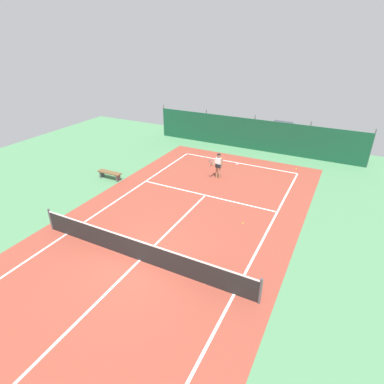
# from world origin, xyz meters

# --- Properties ---
(ground_plane) EXTENTS (36.00, 36.00, 0.00)m
(ground_plane) POSITION_xyz_m (0.00, 0.00, 0.00)
(ground_plane) COLOR #4C8456
(court_surface) EXTENTS (11.02, 26.60, 0.01)m
(court_surface) POSITION_xyz_m (0.00, 0.00, 0.00)
(court_surface) COLOR brown
(court_surface) RESTS_ON ground
(tennis_net) EXTENTS (10.12, 0.10, 1.10)m
(tennis_net) POSITION_xyz_m (0.00, 0.00, 0.51)
(tennis_net) COLOR black
(tennis_net) RESTS_ON ground
(back_fence) EXTENTS (16.30, 0.98, 2.70)m
(back_fence) POSITION_xyz_m (-0.00, 15.63, 0.67)
(back_fence) COLOR #14472D
(back_fence) RESTS_ON ground
(tennis_player) EXTENTS (0.74, 0.74, 1.64)m
(tennis_player) POSITION_xyz_m (-0.28, 8.85, 0.96)
(tennis_player) COLOR #9E7051
(tennis_player) RESTS_ON ground
(tennis_ball_near_player) EXTENTS (0.07, 0.07, 0.07)m
(tennis_ball_near_player) POSITION_xyz_m (2.87, 4.54, 0.03)
(tennis_ball_near_player) COLOR #CCDB33
(tennis_ball_near_player) RESTS_ON ground
(tennis_ball_midcourt) EXTENTS (0.07, 0.07, 0.07)m
(tennis_ball_midcourt) POSITION_xyz_m (3.89, 12.64, 0.03)
(tennis_ball_midcourt) COLOR #CCDB33
(tennis_ball_midcourt) RESTS_ON ground
(tennis_ball_by_sideline) EXTENTS (0.07, 0.07, 0.07)m
(tennis_ball_by_sideline) POSITION_xyz_m (-2.44, 6.23, 0.03)
(tennis_ball_by_sideline) COLOR #CCDB33
(tennis_ball_by_sideline) RESTS_ON ground
(parked_car) EXTENTS (2.07, 4.23, 1.68)m
(parked_car) POSITION_xyz_m (1.54, 17.50, 0.84)
(parked_car) COLOR maroon
(parked_car) RESTS_ON ground
(courtside_bench) EXTENTS (1.60, 0.40, 0.49)m
(courtside_bench) POSITION_xyz_m (-6.31, 5.67, 0.37)
(courtside_bench) COLOR brown
(courtside_bench) RESTS_ON ground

